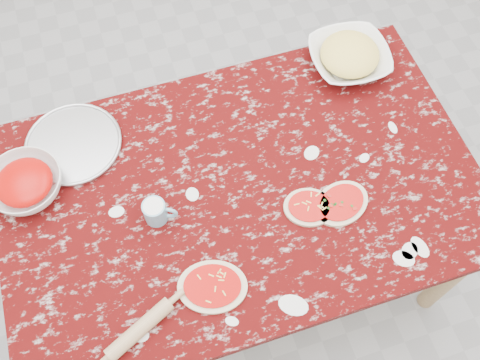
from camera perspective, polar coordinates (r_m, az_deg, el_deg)
name	(u,v)px	position (r m, az deg, el deg)	size (l,w,h in m)	color
ground	(240,262)	(2.51, 0.00, -8.58)	(4.00, 4.00, 0.00)	gray
worktable	(240,198)	(1.89, 0.00, -1.88)	(1.60, 1.00, 0.75)	#380505
pizza_tray	(74,144)	(1.98, -17.01, 3.58)	(0.33, 0.33, 0.01)	#B2B2B7
sauce_bowl	(26,185)	(1.91, -21.50, -0.44)	(0.25, 0.25, 0.08)	white
cheese_bowl	(349,58)	(2.12, 11.32, 12.41)	(0.29, 0.29, 0.07)	white
flour_mug	(156,212)	(1.75, -8.77, -3.28)	(0.11, 0.07, 0.09)	#6EA1BB
pizza_left	(212,287)	(1.68, -2.90, -11.08)	(0.25, 0.22, 0.02)	beige
pizza_mid	(309,207)	(1.79, 7.21, -2.83)	(0.20, 0.18, 0.02)	beige
pizza_right	(341,203)	(1.81, 10.55, -2.41)	(0.23, 0.20, 0.02)	beige
rolling_pin	(140,329)	(1.66, -10.46, -15.10)	(0.05, 0.05, 0.23)	tan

